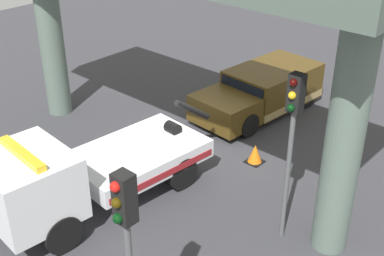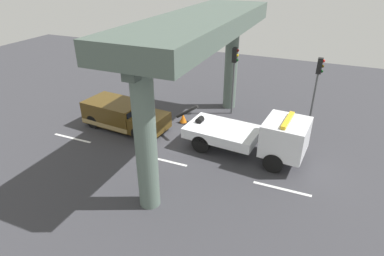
{
  "view_description": "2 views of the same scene",
  "coord_description": "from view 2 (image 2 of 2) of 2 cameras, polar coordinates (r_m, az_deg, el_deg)",
  "views": [
    {
      "loc": [
        10.67,
        9.69,
        8.63
      ],
      "look_at": [
        0.22,
        0.36,
        1.09
      ],
      "focal_mm": 48.15,
      "sensor_mm": 36.0,
      "label": 1
    },
    {
      "loc": [
        6.85,
        -14.78,
        9.17
      ],
      "look_at": [
        0.89,
        -0.82,
        1.3
      ],
      "focal_mm": 30.21,
      "sensor_mm": 36.0,
      "label": 2
    }
  ],
  "objects": [
    {
      "name": "towed_van_green",
      "position": [
        20.22,
        -12.18,
        2.22
      ],
      "size": [
        5.36,
        2.6,
        1.58
      ],
      "color": "#4C3814",
      "rests_on": "ground"
    },
    {
      "name": "lane_stripe_east",
      "position": [
        15.41,
        15.57,
        -10.3
      ],
      "size": [
        2.6,
        0.16,
        0.01
      ],
      "primitive_type": "cube",
      "color": "silver",
      "rests_on": "ground"
    },
    {
      "name": "traffic_light_far",
      "position": [
        20.26,
        21.3,
        8.22
      ],
      "size": [
        0.39,
        0.32,
        4.32
      ],
      "color": "#515456",
      "rests_on": "ground"
    },
    {
      "name": "lane_stripe_west",
      "position": [
        20.05,
        -20.35,
        -1.69
      ],
      "size": [
        2.6,
        0.16,
        0.01
      ],
      "primitive_type": "cube",
      "color": "silver",
      "rests_on": "ground"
    },
    {
      "name": "ground_plane",
      "position": [
        18.72,
        -1.53,
        -2.13
      ],
      "size": [
        60.0,
        40.0,
        0.1
      ],
      "primitive_type": "cube",
      "color": "#38383D"
    },
    {
      "name": "traffic_cone_orange",
      "position": [
        20.5,
        -1.57,
        1.72
      ],
      "size": [
        0.52,
        0.52,
        0.61
      ],
      "color": "orange",
      "rests_on": "ground"
    },
    {
      "name": "overpass_structure",
      "position": [
        16.24,
        1.53,
        15.69
      ],
      "size": [
        3.6,
        13.2,
        6.93
      ],
      "color": "#596B60",
      "rests_on": "ground"
    },
    {
      "name": "tow_truck_white",
      "position": [
        16.94,
        11.46,
        -1.26
      ],
      "size": [
        7.33,
        2.88,
        2.46
      ],
      "color": "white",
      "rests_on": "ground"
    },
    {
      "name": "lane_stripe_mid",
      "position": [
        16.84,
        -4.96,
        -5.7
      ],
      "size": [
        2.6,
        0.16,
        0.01
      ],
      "primitive_type": "cube",
      "color": "silver",
      "rests_on": "ground"
    },
    {
      "name": "traffic_light_near",
      "position": [
        20.92,
        7.5,
        10.64
      ],
      "size": [
        0.39,
        0.32,
        4.43
      ],
      "color": "#515456",
      "rests_on": "ground"
    }
  ]
}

